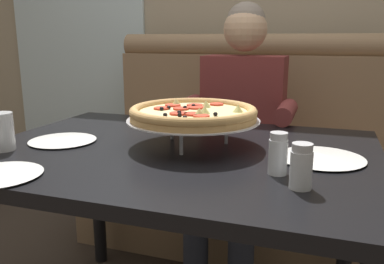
{
  "coord_description": "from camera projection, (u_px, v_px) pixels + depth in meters",
  "views": [
    {
      "loc": [
        0.46,
        -1.18,
        1.1
      ],
      "look_at": [
        0.06,
        -0.02,
        0.81
      ],
      "focal_mm": 37.38,
      "sensor_mm": 36.0,
      "label": 1
    }
  ],
  "objects": [
    {
      "name": "booth_bench",
      "position": [
        237.0,
        166.0,
        2.27
      ],
      "size": [
        1.59,
        0.78,
        1.13
      ],
      "color": "#937556",
      "rests_on": "ground_plane"
    },
    {
      "name": "dining_table",
      "position": [
        176.0,
        172.0,
        1.33
      ],
      "size": [
        1.29,
        0.96,
        0.75
      ],
      "color": "black",
      "rests_on": "ground_plane"
    },
    {
      "name": "diner_main",
      "position": [
        239.0,
        121.0,
        1.93
      ],
      "size": [
        0.54,
        0.64,
        1.27
      ],
      "color": "#2D3342",
      "rests_on": "ground_plane"
    },
    {
      "name": "pizza",
      "position": [
        193.0,
        114.0,
        1.32
      ],
      "size": [
        0.44,
        0.44,
        0.14
      ],
      "color": "silver",
      "rests_on": "dining_table"
    },
    {
      "name": "shaker_oregano",
      "position": [
        278.0,
        157.0,
        1.05
      ],
      "size": [
        0.05,
        0.05,
        0.11
      ],
      "color": "white",
      "rests_on": "dining_table"
    },
    {
      "name": "shaker_pepper_flakes",
      "position": [
        301.0,
        169.0,
        0.95
      ],
      "size": [
        0.05,
        0.05,
        0.11
      ],
      "color": "white",
      "rests_on": "dining_table"
    },
    {
      "name": "plate_near_right",
      "position": [
        321.0,
        156.0,
        1.19
      ],
      "size": [
        0.26,
        0.26,
        0.02
      ],
      "color": "white",
      "rests_on": "dining_table"
    },
    {
      "name": "plate_far_side",
      "position": [
        63.0,
        139.0,
        1.39
      ],
      "size": [
        0.23,
        0.23,
        0.02
      ],
      "color": "white",
      "rests_on": "dining_table"
    },
    {
      "name": "drinking_glass",
      "position": [
        2.0,
        133.0,
        1.28
      ],
      "size": [
        0.08,
        0.08,
        0.12
      ],
      "color": "silver",
      "rests_on": "dining_table"
    },
    {
      "name": "patio_chair",
      "position": [
        115.0,
        105.0,
        3.54
      ],
      "size": [
        0.4,
        0.41,
        0.86
      ],
      "color": "black",
      "rests_on": "ground_plane"
    }
  ]
}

